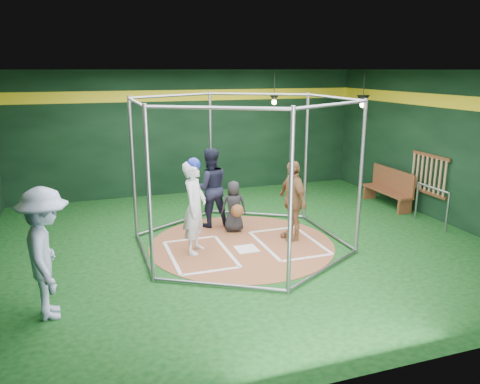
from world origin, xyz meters
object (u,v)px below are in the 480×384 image
object	(u,v)px
batter_figure	(195,206)
visitor_leopard	(292,200)
umpire	(210,188)
dugout_bench	(390,187)

from	to	relation	value
batter_figure	visitor_leopard	world-z (taller)	batter_figure
batter_figure	umpire	world-z (taller)	batter_figure
visitor_leopard	umpire	bearing A→B (deg)	-139.22
batter_figure	umpire	xyz separation A→B (m)	(0.70, 1.45, -0.04)
visitor_leopard	umpire	size ratio (longest dim) A/B	0.93
batter_figure	umpire	bearing A→B (deg)	64.15
visitor_leopard	dugout_bench	bearing A→B (deg)	107.87
batter_figure	umpire	distance (m)	1.62
visitor_leopard	dugout_bench	world-z (taller)	visitor_leopard
umpire	visitor_leopard	bearing A→B (deg)	136.62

